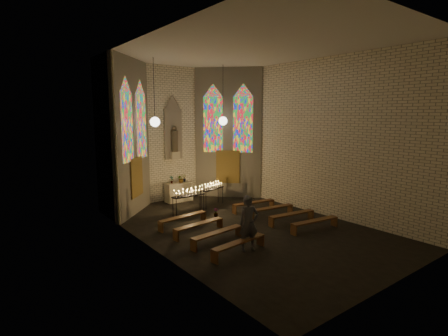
% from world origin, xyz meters
% --- Properties ---
extents(floor, '(12.00, 12.00, 0.00)m').
position_xyz_m(floor, '(0.00, 0.00, 0.00)').
color(floor, black).
rests_on(floor, ground).
extents(room, '(8.22, 12.43, 7.00)m').
position_xyz_m(room, '(-0.00, 3.37, 3.72)').
color(room, '#F1E9CA').
rests_on(room, ground).
extents(altar, '(1.40, 0.60, 1.00)m').
position_xyz_m(altar, '(0.00, 5.45, 0.50)').
color(altar, beige).
rests_on(altar, ground).
extents(flower_vase_left, '(0.21, 0.15, 0.39)m').
position_xyz_m(flower_vase_left, '(-0.39, 5.50, 1.20)').
color(flower_vase_left, '#4C723F').
rests_on(flower_vase_left, altar).
extents(flower_vase_center, '(0.46, 0.42, 0.45)m').
position_xyz_m(flower_vase_center, '(0.11, 5.37, 1.22)').
color(flower_vase_center, '#4C723F').
rests_on(flower_vase_center, altar).
extents(flower_vase_right, '(0.24, 0.22, 0.36)m').
position_xyz_m(flower_vase_right, '(0.40, 5.50, 1.18)').
color(flower_vase_right, '#4C723F').
rests_on(flower_vase_right, altar).
extents(aisle_flower_pot, '(0.21, 0.21, 0.37)m').
position_xyz_m(aisle_flower_pot, '(-0.07, 2.02, 0.18)').
color(aisle_flower_pot, '#4C723F').
rests_on(aisle_flower_pot, ground).
extents(votive_stand_left, '(1.58, 0.42, 1.15)m').
position_xyz_m(votive_stand_left, '(-0.91, 2.95, 0.99)').
color(votive_stand_left, black).
rests_on(votive_stand_left, ground).
extents(votive_stand_right, '(1.56, 0.84, 1.12)m').
position_xyz_m(votive_stand_right, '(0.86, 3.60, 0.96)').
color(votive_stand_right, black).
rests_on(votive_stand_right, ground).
extents(pew_left_0, '(2.25, 0.57, 0.43)m').
position_xyz_m(pew_left_0, '(-1.93, 1.71, 0.35)').
color(pew_left_0, '#533217').
rests_on(pew_left_0, ground).
extents(pew_right_0, '(2.25, 0.57, 0.43)m').
position_xyz_m(pew_right_0, '(1.93, 1.71, 0.35)').
color(pew_right_0, '#533217').
rests_on(pew_right_0, ground).
extents(pew_left_1, '(2.25, 0.57, 0.43)m').
position_xyz_m(pew_left_1, '(-1.93, 0.51, 0.35)').
color(pew_left_1, '#533217').
rests_on(pew_left_1, ground).
extents(pew_right_1, '(2.25, 0.57, 0.43)m').
position_xyz_m(pew_right_1, '(1.93, 0.51, 0.35)').
color(pew_right_1, '#533217').
rests_on(pew_right_1, ground).
extents(pew_left_2, '(2.25, 0.57, 0.43)m').
position_xyz_m(pew_left_2, '(-1.93, -0.69, 0.35)').
color(pew_left_2, '#533217').
rests_on(pew_left_2, ground).
extents(pew_right_2, '(2.25, 0.57, 0.43)m').
position_xyz_m(pew_right_2, '(1.93, -0.69, 0.35)').
color(pew_right_2, '#533217').
rests_on(pew_right_2, ground).
extents(pew_left_3, '(2.25, 0.57, 0.43)m').
position_xyz_m(pew_left_3, '(-1.93, -1.89, 0.35)').
color(pew_left_3, '#533217').
rests_on(pew_left_3, ground).
extents(pew_right_3, '(2.25, 0.57, 0.43)m').
position_xyz_m(pew_right_3, '(1.93, -1.89, 0.35)').
color(pew_right_3, '#533217').
rests_on(pew_right_3, ground).
extents(visitor, '(0.79, 0.65, 1.88)m').
position_xyz_m(visitor, '(-1.47, -1.84, 0.94)').
color(visitor, '#4A4B54').
rests_on(visitor, ground).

